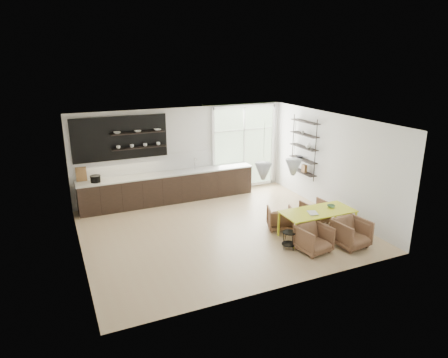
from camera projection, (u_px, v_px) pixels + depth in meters
room at (224, 165)px, 11.35m from camera, size 7.02×6.01×2.91m
kitchen_run at (166, 184)px, 12.49m from camera, size 5.54×0.69×2.75m
right_shelving at (304, 149)px, 12.45m from camera, size 0.26×1.22×1.90m
dining_table at (318, 213)px, 10.09m from camera, size 1.89×0.87×0.69m
armchair_back_left at (280, 218)px, 10.62m from camera, size 0.83×0.84×0.59m
armchair_back_right at (315, 211)px, 11.05m from camera, size 0.67×0.69×0.61m
armchair_front_left at (314, 239)px, 9.36m from camera, size 0.79×0.81×0.65m
armchair_front_right at (351, 233)px, 9.62m from camera, size 0.82×0.84×0.69m
wire_stool at (289, 238)px, 9.52m from camera, size 0.34×0.34×0.43m
table_book at (308, 213)px, 9.89m from camera, size 0.30×0.35×0.03m
table_bowl at (331, 206)px, 10.30m from camera, size 0.25×0.25×0.06m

